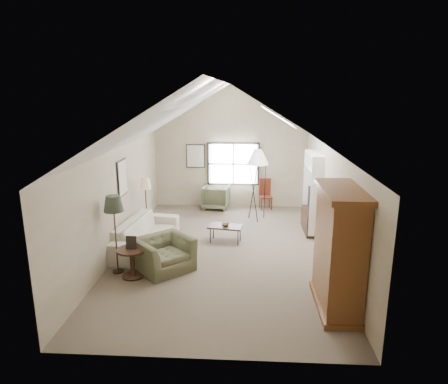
# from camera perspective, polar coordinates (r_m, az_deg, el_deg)

# --- Properties ---
(room_shell) EXTENTS (5.01, 8.01, 4.00)m
(room_shell) POSITION_cam_1_polar(r_m,az_deg,el_deg) (9.06, -0.15, 10.51)
(room_shell) COLOR #675C4A
(room_shell) RESTS_ON ground
(window) EXTENTS (1.72, 0.08, 1.42)m
(window) POSITION_cam_1_polar(r_m,az_deg,el_deg) (13.20, 1.33, 4.03)
(window) COLOR black
(window) RESTS_ON room_shell
(skylight) EXTENTS (0.80, 1.20, 0.52)m
(skylight) POSITION_cam_1_polar(r_m,az_deg,el_deg) (9.97, 7.79, 10.80)
(skylight) COLOR white
(skylight) RESTS_ON room_shell
(wall_art) EXTENTS (1.97, 3.71, 0.88)m
(wall_art) POSITION_cam_1_polar(r_m,az_deg,el_deg) (11.42, -9.03, 3.64)
(wall_art) COLOR black
(wall_art) RESTS_ON room_shell
(armoire) EXTENTS (0.60, 1.50, 2.20)m
(armoire) POSITION_cam_1_polar(r_m,az_deg,el_deg) (7.34, 16.09, -7.94)
(armoire) COLOR brown
(armoire) RESTS_ON ground
(tv_alcove) EXTENTS (0.32, 1.30, 2.10)m
(tv_alcove) POSITION_cam_1_polar(r_m,az_deg,el_deg) (11.10, 12.52, 0.11)
(tv_alcove) COLOR white
(tv_alcove) RESTS_ON ground
(media_console) EXTENTS (0.34, 1.18, 0.60)m
(media_console) POSITION_cam_1_polar(r_m,az_deg,el_deg) (11.33, 12.19, -4.06)
(media_console) COLOR #382316
(media_console) RESTS_ON ground
(tv_panel) EXTENTS (0.05, 0.90, 0.55)m
(tv_panel) POSITION_cam_1_polar(r_m,az_deg,el_deg) (11.15, 12.36, -1.04)
(tv_panel) COLOR black
(tv_panel) RESTS_ON media_console
(sofa) EXTENTS (1.26, 2.59, 0.73)m
(sofa) POSITION_cam_1_polar(r_m,az_deg,el_deg) (10.12, -11.03, -5.87)
(sofa) COLOR beige
(sofa) RESTS_ON ground
(armchair_near) EXTENTS (1.49, 1.48, 0.73)m
(armchair_near) POSITION_cam_1_polar(r_m,az_deg,el_deg) (8.85, -8.53, -8.76)
(armchair_near) COLOR #595C41
(armchair_near) RESTS_ON ground
(armchair_far) EXTENTS (0.93, 0.95, 0.78)m
(armchair_far) POSITION_cam_1_polar(r_m,az_deg,el_deg) (13.19, -1.14, -0.70)
(armchair_far) COLOR #616446
(armchair_far) RESTS_ON ground
(coffee_table) EXTENTS (0.92, 0.60, 0.44)m
(coffee_table) POSITION_cam_1_polar(r_m,az_deg,el_deg) (10.34, 0.20, -5.99)
(coffee_table) COLOR #341F15
(coffee_table) RESTS_ON ground
(bowl) EXTENTS (0.24, 0.24, 0.05)m
(bowl) POSITION_cam_1_polar(r_m,az_deg,el_deg) (10.26, 0.20, -4.71)
(bowl) COLOR #3E2719
(bowl) RESTS_ON coffee_table
(side_table) EXTENTS (0.69, 0.69, 0.62)m
(side_table) POSITION_cam_1_polar(r_m,az_deg,el_deg) (8.68, -12.96, -9.83)
(side_table) COLOR #361D16
(side_table) RESTS_ON ground
(side_chair) EXTENTS (0.44, 0.44, 1.00)m
(side_chair) POSITION_cam_1_polar(r_m,az_deg,el_deg) (13.16, 5.99, -0.32)
(side_chair) COLOR brown
(side_chair) RESTS_ON ground
(tripod_lamp) EXTENTS (0.71, 0.71, 2.18)m
(tripod_lamp) POSITION_cam_1_polar(r_m,az_deg,el_deg) (11.89, 4.79, 1.05)
(tripod_lamp) COLOR silver
(tripod_lamp) RESTS_ON ground
(dark_lamp) EXTENTS (0.46, 0.46, 1.74)m
(dark_lamp) POSITION_cam_1_polar(r_m,az_deg,el_deg) (8.76, -15.23, -5.82)
(dark_lamp) COLOR black
(dark_lamp) RESTS_ON ground
(tan_lamp) EXTENTS (0.35, 0.35, 1.56)m
(tan_lamp) POSITION_cam_1_polar(r_m,az_deg,el_deg) (11.16, -11.06, -1.70)
(tan_lamp) COLOR tan
(tan_lamp) RESTS_ON ground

